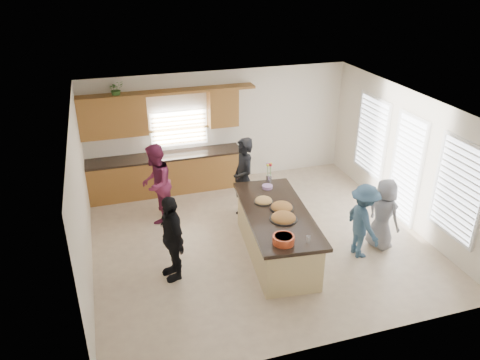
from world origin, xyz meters
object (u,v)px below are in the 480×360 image
object	(u,v)px
woman_left_front	(172,238)
island	(276,234)
salad_bowl	(283,239)
woman_right_front	(383,214)
woman_left_back	(243,179)
woman_right_back	(363,221)
woman_left_mid	(156,184)

from	to	relation	value
woman_left_front	island	bearing A→B (deg)	81.45
salad_bowl	woman_right_front	distance (m)	2.47
woman_left_back	island	bearing A→B (deg)	3.17
woman_right_back	woman_right_front	world-z (taller)	woman_right_back
woman_right_back	woman_left_front	bearing A→B (deg)	83.41
woman_left_front	salad_bowl	bearing A→B (deg)	50.61
woman_left_back	woman_left_front	xyz separation A→B (m)	(-1.82, -1.63, -0.12)
woman_left_back	woman_left_mid	distance (m)	1.85
island	woman_left_front	world-z (taller)	woman_left_front
woman_right_back	woman_left_mid	bearing A→B (deg)	54.67
woman_left_back	woman_left_mid	size ratio (longest dim) A/B	1.06
woman_left_front	woman_left_mid	bearing A→B (deg)	168.75
woman_left_mid	salad_bowl	bearing A→B (deg)	49.34
woman_left_front	woman_right_back	size ratio (longest dim) A/B	1.08
island	woman_left_mid	bearing A→B (deg)	140.42
island	woman_left_mid	size ratio (longest dim) A/B	1.61
woman_left_front	woman_right_front	distance (m)	4.07
woman_left_mid	woman_left_front	world-z (taller)	woman_left_mid
woman_right_back	woman_right_front	bearing A→B (deg)	-75.06
island	woman_left_mid	world-z (taller)	woman_left_mid
island	woman_right_front	size ratio (longest dim) A/B	1.93
island	woman_left_front	size ratio (longest dim) A/B	1.75
woman_right_back	woman_left_back	bearing A→B (deg)	39.99
salad_bowl	woman_left_mid	bearing A→B (deg)	119.26
island	woman_right_back	size ratio (longest dim) A/B	1.89
island	woman_right_front	xyz separation A→B (m)	(2.08, -0.33, 0.27)
salad_bowl	woman_right_back	bearing A→B (deg)	16.38
woman_left_front	woman_right_back	distance (m)	3.55
island	woman_left_back	distance (m)	1.63
island	woman_right_back	xyz separation A→B (m)	(1.55, -0.47, 0.29)
island	woman_left_back	world-z (taller)	woman_left_back
salad_bowl	woman_left_front	world-z (taller)	woman_left_front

